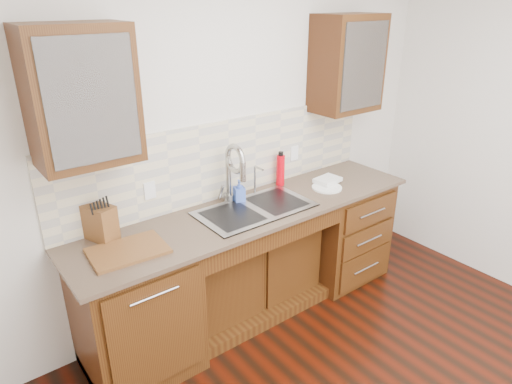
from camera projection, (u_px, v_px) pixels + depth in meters
wall_back at (223, 138)px, 3.38m from camera, size 4.00×0.10×2.70m
base_cabinet_left at (136, 312)px, 2.95m from camera, size 0.70×0.62×0.88m
base_cabinet_center at (246, 268)px, 3.58m from camera, size 1.20×0.44×0.70m
base_cabinet_right at (339, 228)px, 4.01m from camera, size 0.70×0.62×0.88m
countertop at (254, 211)px, 3.29m from camera, size 2.70×0.65×0.03m
backsplash at (228, 159)px, 3.40m from camera, size 2.70×0.02×0.59m
sink at (255, 220)px, 3.31m from camera, size 0.84×0.46×0.19m
faucet at (228, 176)px, 3.32m from camera, size 0.04×0.04×0.40m
filter_tap at (255, 179)px, 3.50m from camera, size 0.02×0.02×0.24m
upper_cabinet_left at (81, 96)px, 2.45m from camera, size 0.55×0.34×0.75m
upper_cabinet_right at (347, 64)px, 3.62m from camera, size 0.55×0.34×0.75m
outlet_left at (150, 190)px, 3.06m from camera, size 0.08×0.01×0.12m
outlet_right at (294, 153)px, 3.78m from camera, size 0.08×0.01×0.12m
soap_bottle at (239, 191)px, 3.37m from camera, size 0.10×0.10×0.17m
water_bottle at (280, 170)px, 3.66m from camera, size 0.08×0.08×0.25m
plate at (327, 188)px, 3.63m from camera, size 0.31×0.31×0.01m
dish_towel at (328, 180)px, 3.71m from camera, size 0.22×0.17×0.03m
knife_block at (100, 222)px, 2.84m from camera, size 0.19×0.24×0.23m
cutting_board at (128, 251)px, 2.72m from camera, size 0.47×0.34×0.02m
cup_left_a at (57, 110)px, 2.40m from camera, size 0.13×0.13×0.09m
cup_left_b at (104, 103)px, 2.54m from camera, size 0.12×0.12×0.10m
cup_right_a at (337, 72)px, 3.58m from camera, size 0.15×0.15×0.10m
cup_right_b at (354, 70)px, 3.69m from camera, size 0.10×0.10×0.09m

